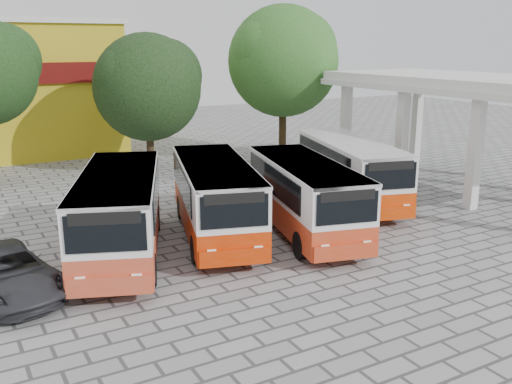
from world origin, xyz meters
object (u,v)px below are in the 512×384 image
bus_far_left (120,209)px  bus_far_right (350,168)px  bus_centre_left (215,195)px  parked_car (6,273)px  bus_centre_right (305,193)px

bus_far_left → bus_far_right: (10.70, 1.48, -0.03)m
bus_centre_left → bus_far_right: size_ratio=1.00×
bus_far_right → parked_car: bearing=-152.8°
bus_centre_right → bus_far_left: bearing=-174.3°
bus_centre_right → parked_car: size_ratio=1.67×
bus_far_left → bus_centre_left: bearing=25.7°
parked_car → bus_far_right: bearing=-0.7°
bus_centre_left → bus_far_right: (7.11, 1.21, 0.00)m
bus_centre_left → bus_centre_right: bus_centre_left is taller
bus_centre_left → parked_car: bearing=-150.6°
bus_far_left → bus_far_right: bearing=29.1°
bus_centre_right → parked_car: bus_centre_right is taller
bus_far_right → parked_car: bus_far_right is taller
bus_far_left → parked_car: bus_far_left is taller
bus_centre_left → bus_far_right: bus_far_right is taller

